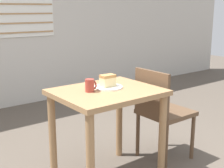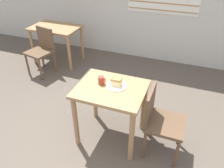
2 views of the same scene
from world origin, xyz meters
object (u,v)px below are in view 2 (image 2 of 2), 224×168
(plate, at_px, (116,86))
(chair_near_window, at_px, (160,120))
(chair_far_corner, at_px, (42,49))
(coffee_mug, at_px, (102,81))
(cake_slice, at_px, (116,82))
(dining_table_far, at_px, (56,33))
(dining_table_near, at_px, (111,98))

(plate, bearing_deg, chair_near_window, -6.69)
(chair_far_corner, distance_m, coffee_mug, 2.04)
(plate, relative_size, cake_slice, 1.99)
(dining_table_far, relative_size, chair_far_corner, 1.10)
(chair_far_corner, bearing_deg, chair_near_window, -12.32)
(plate, height_order, cake_slice, cake_slice)
(plate, bearing_deg, cake_slice, 94.36)
(chair_near_window, relative_size, cake_slice, 7.33)
(dining_table_far, bearing_deg, plate, -40.42)
(chair_near_window, distance_m, cake_slice, 0.66)
(chair_near_window, relative_size, coffee_mug, 8.84)
(coffee_mug, bearing_deg, cake_slice, 5.01)
(chair_near_window, xyz_separation_m, coffee_mug, (-0.74, 0.05, 0.33))
(cake_slice, bearing_deg, dining_table_near, -131.64)
(dining_table_far, xyz_separation_m, cake_slice, (1.88, -1.60, 0.21))
(dining_table_far, distance_m, chair_near_window, 2.95)
(chair_near_window, relative_size, chair_far_corner, 1.00)
(chair_near_window, xyz_separation_m, chair_far_corner, (-2.43, 1.14, 0.00))
(chair_near_window, distance_m, plate, 0.63)
(coffee_mug, bearing_deg, plate, 3.93)
(chair_far_corner, bearing_deg, coffee_mug, -19.83)
(dining_table_far, distance_m, plate, 2.47)
(dining_table_far, relative_size, cake_slice, 8.08)
(cake_slice, relative_size, coffee_mug, 1.21)
(plate, distance_m, cake_slice, 0.05)
(coffee_mug, bearing_deg, dining_table_far, 136.54)
(chair_near_window, height_order, coffee_mug, same)
(dining_table_far, bearing_deg, coffee_mug, -43.46)
(plate, distance_m, coffee_mug, 0.18)
(chair_near_window, distance_m, chair_far_corner, 2.68)
(dining_table_near, xyz_separation_m, coffee_mug, (-0.13, 0.04, 0.20))
(plate, relative_size, coffee_mug, 2.40)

